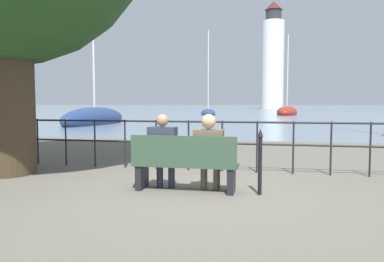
{
  "coord_description": "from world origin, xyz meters",
  "views": [
    {
      "loc": [
        1.32,
        -5.77,
        1.39
      ],
      "look_at": [
        0.0,
        0.5,
        0.92
      ],
      "focal_mm": 35.0,
      "sensor_mm": 36.0,
      "label": 1
    }
  ],
  "objects_px": {
    "closed_umbrella": "(260,158)",
    "sailboat_2": "(208,112)",
    "seated_person_left": "(163,148)",
    "harbor_lighthouse": "(273,59)",
    "sailboat_4": "(95,119)",
    "park_bench": "(185,165)",
    "seated_person_right": "(209,149)",
    "sailboat_3": "(287,112)"
  },
  "relations": [
    {
      "from": "closed_umbrella",
      "to": "harbor_lighthouse",
      "type": "relative_size",
      "value": 0.03
    },
    {
      "from": "seated_person_left",
      "to": "seated_person_right",
      "type": "distance_m",
      "value": 0.75
    },
    {
      "from": "sailboat_4",
      "to": "harbor_lighthouse",
      "type": "relative_size",
      "value": 0.3
    },
    {
      "from": "closed_umbrella",
      "to": "harbor_lighthouse",
      "type": "height_order",
      "value": "harbor_lighthouse"
    },
    {
      "from": "sailboat_4",
      "to": "seated_person_left",
      "type": "bearing_deg",
      "value": -59.16
    },
    {
      "from": "park_bench",
      "to": "harbor_lighthouse",
      "type": "distance_m",
      "value": 101.27
    },
    {
      "from": "seated_person_right",
      "to": "sailboat_4",
      "type": "xyz_separation_m",
      "value": [
        -10.81,
        17.8,
        -0.33
      ]
    },
    {
      "from": "seated_person_left",
      "to": "closed_umbrella",
      "type": "bearing_deg",
      "value": -1.97
    },
    {
      "from": "sailboat_2",
      "to": "park_bench",
      "type": "bearing_deg",
      "value": -93.21
    },
    {
      "from": "harbor_lighthouse",
      "to": "seated_person_left",
      "type": "bearing_deg",
      "value": -91.17
    },
    {
      "from": "park_bench",
      "to": "seated_person_right",
      "type": "height_order",
      "value": "seated_person_right"
    },
    {
      "from": "sailboat_3",
      "to": "closed_umbrella",
      "type": "bearing_deg",
      "value": -81.75
    },
    {
      "from": "sailboat_4",
      "to": "harbor_lighthouse",
      "type": "bearing_deg",
      "value": 83.01
    },
    {
      "from": "sailboat_2",
      "to": "harbor_lighthouse",
      "type": "xyz_separation_m",
      "value": [
        8.21,
        58.75,
        13.29
      ]
    },
    {
      "from": "seated_person_left",
      "to": "seated_person_right",
      "type": "bearing_deg",
      "value": -0.08
    },
    {
      "from": "harbor_lighthouse",
      "to": "seated_person_right",
      "type": "bearing_deg",
      "value": -90.74
    },
    {
      "from": "seated_person_right",
      "to": "sailboat_2",
      "type": "height_order",
      "value": "sailboat_2"
    },
    {
      "from": "seated_person_left",
      "to": "seated_person_right",
      "type": "relative_size",
      "value": 0.99
    },
    {
      "from": "sailboat_2",
      "to": "sailboat_4",
      "type": "bearing_deg",
      "value": -111.45
    },
    {
      "from": "sailboat_4",
      "to": "harbor_lighthouse",
      "type": "height_order",
      "value": "harbor_lighthouse"
    },
    {
      "from": "seated_person_left",
      "to": "closed_umbrella",
      "type": "xyz_separation_m",
      "value": [
        1.55,
        -0.05,
        -0.11
      ]
    },
    {
      "from": "sailboat_4",
      "to": "sailboat_3",
      "type": "bearing_deg",
      "value": 61.78
    },
    {
      "from": "seated_person_left",
      "to": "harbor_lighthouse",
      "type": "bearing_deg",
      "value": 88.83
    },
    {
      "from": "sailboat_2",
      "to": "closed_umbrella",
      "type": "bearing_deg",
      "value": -91.64
    },
    {
      "from": "sailboat_3",
      "to": "harbor_lighthouse",
      "type": "relative_size",
      "value": 0.35
    },
    {
      "from": "park_bench",
      "to": "closed_umbrella",
      "type": "bearing_deg",
      "value": 1.06
    },
    {
      "from": "seated_person_right",
      "to": "sailboat_4",
      "type": "relative_size",
      "value": 0.14
    },
    {
      "from": "closed_umbrella",
      "to": "sailboat_2",
      "type": "relative_size",
      "value": 0.09
    },
    {
      "from": "seated_person_left",
      "to": "harbor_lighthouse",
      "type": "distance_m",
      "value": 101.17
    },
    {
      "from": "closed_umbrella",
      "to": "sailboat_2",
      "type": "bearing_deg",
      "value": 100.49
    },
    {
      "from": "harbor_lighthouse",
      "to": "sailboat_4",
      "type": "bearing_deg",
      "value": -98.35
    },
    {
      "from": "harbor_lighthouse",
      "to": "sailboat_2",
      "type": "bearing_deg",
      "value": -97.96
    },
    {
      "from": "closed_umbrella",
      "to": "sailboat_3",
      "type": "bearing_deg",
      "value": 87.12
    },
    {
      "from": "park_bench",
      "to": "sailboat_4",
      "type": "relative_size",
      "value": 0.19
    },
    {
      "from": "park_bench",
      "to": "seated_person_left",
      "type": "relative_size",
      "value": 1.36
    },
    {
      "from": "sailboat_2",
      "to": "sailboat_3",
      "type": "height_order",
      "value": "sailboat_2"
    },
    {
      "from": "park_bench",
      "to": "closed_umbrella",
      "type": "distance_m",
      "value": 1.18
    },
    {
      "from": "sailboat_3",
      "to": "sailboat_4",
      "type": "bearing_deg",
      "value": -108.46
    },
    {
      "from": "sailboat_2",
      "to": "sailboat_4",
      "type": "xyz_separation_m",
      "value": [
        -3.9,
        -23.78,
        0.08
      ]
    },
    {
      "from": "seated_person_left",
      "to": "sailboat_3",
      "type": "bearing_deg",
      "value": 85.01
    },
    {
      "from": "sailboat_4",
      "to": "park_bench",
      "type": "bearing_deg",
      "value": -58.35
    },
    {
      "from": "park_bench",
      "to": "sailboat_2",
      "type": "xyz_separation_m",
      "value": [
        -6.54,
        41.65,
        -0.16
      ]
    }
  ]
}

